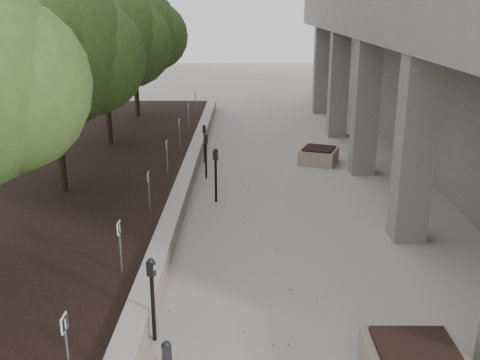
{
  "coord_description": "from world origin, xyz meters",
  "views": [
    {
      "loc": [
        -0.16,
        -5.29,
        4.91
      ],
      "look_at": [
        -0.28,
        6.57,
        1.15
      ],
      "focal_mm": 41.19,
      "sensor_mm": 36.0,
      "label": 1
    }
  ],
  "objects_px": {
    "planter_back": "(319,155)",
    "parking_meter_5": "(206,156)",
    "parking_meter_4": "(204,144)",
    "crabapple_tree_4": "(105,63)",
    "parking_meter_2": "(153,300)",
    "crabapple_tree_5": "(134,51)",
    "parking_meter_3": "(216,175)",
    "crabapple_tree_3": "(54,84)"
  },
  "relations": [
    {
      "from": "parking_meter_2",
      "to": "parking_meter_3",
      "type": "relative_size",
      "value": 0.96
    },
    {
      "from": "parking_meter_2",
      "to": "parking_meter_4",
      "type": "distance_m",
      "value": 9.99
    },
    {
      "from": "crabapple_tree_4",
      "to": "parking_meter_3",
      "type": "xyz_separation_m",
      "value": [
        3.87,
        -4.69,
        -2.4
      ]
    },
    {
      "from": "crabapple_tree_3",
      "to": "crabapple_tree_4",
      "type": "height_order",
      "value": "same"
    },
    {
      "from": "crabapple_tree_4",
      "to": "parking_meter_4",
      "type": "relative_size",
      "value": 4.26
    },
    {
      "from": "crabapple_tree_3",
      "to": "crabapple_tree_4",
      "type": "bearing_deg",
      "value": 90.0
    },
    {
      "from": "crabapple_tree_3",
      "to": "parking_meter_2",
      "type": "bearing_deg",
      "value": -61.42
    },
    {
      "from": "crabapple_tree_3",
      "to": "planter_back",
      "type": "relative_size",
      "value": 4.85
    },
    {
      "from": "planter_back",
      "to": "crabapple_tree_4",
      "type": "bearing_deg",
      "value": 172.33
    },
    {
      "from": "crabapple_tree_4",
      "to": "parking_meter_3",
      "type": "distance_m",
      "value": 6.54
    },
    {
      "from": "crabapple_tree_3",
      "to": "crabapple_tree_4",
      "type": "xyz_separation_m",
      "value": [
        0.0,
        5.0,
        0.0
      ]
    },
    {
      "from": "planter_back",
      "to": "parking_meter_5",
      "type": "bearing_deg",
      "value": -154.55
    },
    {
      "from": "crabapple_tree_5",
      "to": "parking_meter_5",
      "type": "relative_size",
      "value": 4.04
    },
    {
      "from": "crabapple_tree_5",
      "to": "parking_meter_2",
      "type": "height_order",
      "value": "crabapple_tree_5"
    },
    {
      "from": "crabapple_tree_4",
      "to": "crabapple_tree_3",
      "type": "bearing_deg",
      "value": -90.0
    },
    {
      "from": "crabapple_tree_4",
      "to": "crabapple_tree_5",
      "type": "height_order",
      "value": "same"
    },
    {
      "from": "crabapple_tree_4",
      "to": "crabapple_tree_5",
      "type": "distance_m",
      "value": 5.0
    },
    {
      "from": "parking_meter_2",
      "to": "planter_back",
      "type": "relative_size",
      "value": 1.23
    },
    {
      "from": "parking_meter_3",
      "to": "parking_meter_4",
      "type": "bearing_deg",
      "value": 112.96
    },
    {
      "from": "crabapple_tree_4",
      "to": "parking_meter_5",
      "type": "relative_size",
      "value": 4.04
    },
    {
      "from": "planter_back",
      "to": "crabapple_tree_5",
      "type": "bearing_deg",
      "value": 139.74
    },
    {
      "from": "crabapple_tree_5",
      "to": "parking_meter_3",
      "type": "xyz_separation_m",
      "value": [
        3.87,
        -9.69,
        -2.4
      ]
    },
    {
      "from": "crabapple_tree_4",
      "to": "parking_meter_4",
      "type": "height_order",
      "value": "crabapple_tree_4"
    },
    {
      "from": "crabapple_tree_5",
      "to": "crabapple_tree_4",
      "type": "bearing_deg",
      "value": -90.0
    },
    {
      "from": "crabapple_tree_4",
      "to": "planter_back",
      "type": "distance_m",
      "value": 7.64
    },
    {
      "from": "crabapple_tree_5",
      "to": "parking_meter_3",
      "type": "bearing_deg",
      "value": -68.24
    },
    {
      "from": "crabapple_tree_4",
      "to": "parking_meter_3",
      "type": "relative_size",
      "value": 3.76
    },
    {
      "from": "parking_meter_4",
      "to": "parking_meter_5",
      "type": "height_order",
      "value": "parking_meter_5"
    },
    {
      "from": "crabapple_tree_3",
      "to": "crabapple_tree_5",
      "type": "distance_m",
      "value": 10.0
    },
    {
      "from": "parking_meter_4",
      "to": "planter_back",
      "type": "height_order",
      "value": "parking_meter_4"
    },
    {
      "from": "crabapple_tree_5",
      "to": "planter_back",
      "type": "height_order",
      "value": "crabapple_tree_5"
    },
    {
      "from": "crabapple_tree_4",
      "to": "planter_back",
      "type": "xyz_separation_m",
      "value": [
        7.02,
        -0.95,
        -2.86
      ]
    },
    {
      "from": "parking_meter_3",
      "to": "parking_meter_4",
      "type": "relative_size",
      "value": 1.13
    },
    {
      "from": "crabapple_tree_3",
      "to": "parking_meter_5",
      "type": "bearing_deg",
      "value": 34.28
    },
    {
      "from": "crabapple_tree_5",
      "to": "parking_meter_4",
      "type": "bearing_deg",
      "value": -61.08
    },
    {
      "from": "crabapple_tree_4",
      "to": "planter_back",
      "type": "relative_size",
      "value": 4.85
    },
    {
      "from": "parking_meter_4",
      "to": "crabapple_tree_4",
      "type": "bearing_deg",
      "value": 161.76
    },
    {
      "from": "crabapple_tree_3",
      "to": "planter_back",
      "type": "height_order",
      "value": "crabapple_tree_3"
    },
    {
      "from": "parking_meter_2",
      "to": "parking_meter_5",
      "type": "bearing_deg",
      "value": 109.41
    },
    {
      "from": "parking_meter_2",
      "to": "crabapple_tree_3",
      "type": "bearing_deg",
      "value": 139.5
    },
    {
      "from": "crabapple_tree_3",
      "to": "crabapple_tree_5",
      "type": "relative_size",
      "value": 1.0
    },
    {
      "from": "parking_meter_5",
      "to": "planter_back",
      "type": "bearing_deg",
      "value": 8.22
    }
  ]
}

